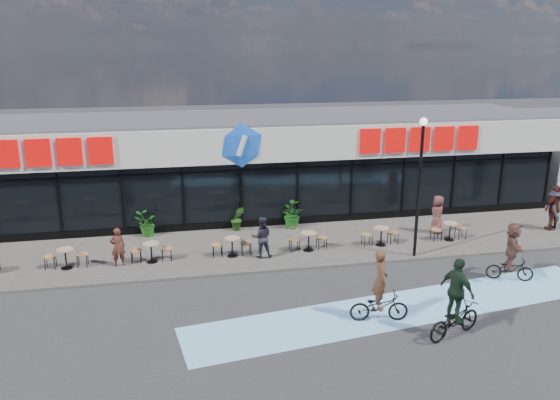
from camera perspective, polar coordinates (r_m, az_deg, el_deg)
The scene contains 22 objects.
ground at distance 17.82m, azimuth -0.92°, elevation -10.21°, with size 120.00×120.00×0.00m, color #28282B.
sidewalk at distance 21.88m, azimuth -3.08°, elevation -5.01°, with size 44.00×5.00×0.10m, color #57524D.
bike_lane at distance 17.65m, azimuth 13.13°, elevation -10.90°, with size 14.00×2.20×0.01m, color #7EBDEF.
building at distance 26.42m, azimuth -4.89°, elevation 3.78°, with size 30.60×6.57×4.75m.
lamp_post at distance 20.63m, azimuth 14.40°, elevation 2.42°, with size 0.28×0.28×5.25m.
bistro_set_2 at distance 21.15m, azimuth -21.45°, elevation -5.42°, with size 1.54×0.62×0.90m.
bistro_set_3 at distance 20.80m, azimuth -13.30°, elevation -5.06°, with size 1.54×0.62×0.90m.
bistro_set_4 at distance 20.89m, azimuth -5.06°, elevation -4.60°, with size 1.54×0.62×0.90m.
bistro_set_5 at distance 21.39m, azimuth 2.95°, elevation -4.06°, with size 1.54×0.62×0.90m.
bistro_set_6 at distance 22.29m, azimuth 10.44°, elevation -3.48°, with size 1.54×0.62×0.90m.
bistro_set_7 at distance 23.53m, azimuth 17.23°, elevation -2.90°, with size 1.54×0.62×0.90m.
potted_plant_left at distance 23.53m, azimuth -13.81°, elevation -2.48°, with size 0.94×0.81×1.04m, color #1E5819.
potted_plant_mid at distance 23.62m, azimuth -4.45°, elevation -1.93°, with size 0.59×0.48×1.08m, color #204915.
potted_plant_right at distance 23.89m, azimuth 1.12°, elevation -1.58°, with size 1.04×0.90×1.15m, color #1A5217.
patron_left at distance 20.59m, azimuth -16.59°, elevation -4.73°, with size 0.53×0.35×1.45m, color #4C231B.
patron_right at distance 20.52m, azimuth -1.92°, elevation -3.90°, with size 0.78×0.61×1.60m, color #212129.
pedestrian_a at distance 24.09m, azimuth 16.12°, elevation -1.45°, with size 0.81×0.53×1.65m, color #552C2C.
pedestrian_b at distance 26.40m, azimuth 26.74°, elevation -0.89°, with size 1.17×0.67×1.80m, color black.
pedestrian_c at distance 26.33m, azimuth 26.74°, elevation -0.73°, with size 1.16×0.48×1.98m, color #3D1815.
cyclist_a at distance 16.42m, azimuth 10.35°, elevation -10.00°, with size 1.80×0.86×2.20m.
cyclist_b at distance 20.36m, azimuth 23.04°, elevation -5.25°, with size 1.64×1.56×2.07m.
cyclist_c at distance 16.04m, azimuth 17.86°, elevation -10.66°, with size 2.02×1.32×2.32m.
Camera 1 is at (-2.90, -15.75, 7.82)m, focal length 35.00 mm.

